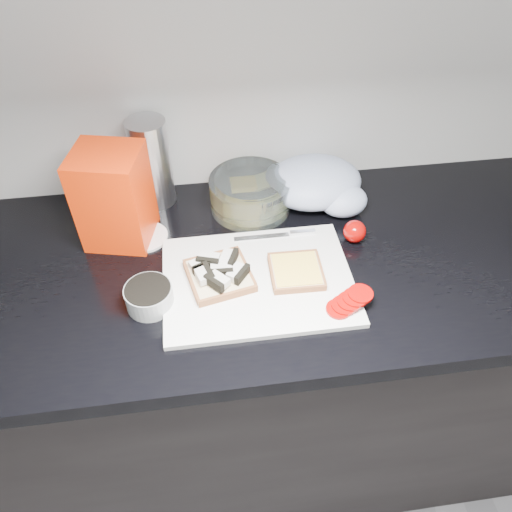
{
  "coord_description": "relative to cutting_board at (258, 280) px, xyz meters",
  "views": [
    {
      "loc": [
        -0.06,
        0.42,
        1.69
      ],
      "look_at": [
        0.04,
        1.16,
        0.95
      ],
      "focal_mm": 35.0,
      "sensor_mm": 36.0,
      "label": 1
    }
  ],
  "objects": [
    {
      "name": "bread_left",
      "position": [
        -0.08,
        0.01,
        0.02
      ],
      "size": [
        0.16,
        0.16,
        0.04
      ],
      "rotation": [
        0.0,
        0.0,
        0.22
      ],
      "color": "beige",
      "rests_on": "cutting_board"
    },
    {
      "name": "tomato_slices",
      "position": [
        0.17,
        -0.1,
        0.02
      ],
      "size": [
        0.11,
        0.08,
        0.02
      ],
      "rotation": [
        0.0,
        0.0,
        -0.07
      ],
      "color": "#980503",
      "rests_on": "cutting_board"
    },
    {
      "name": "cutting_board",
      "position": [
        0.0,
        0.0,
        0.0
      ],
      "size": [
        0.4,
        0.3,
        0.01
      ],
      "primitive_type": "cube",
      "color": "silver",
      "rests_on": "countertop"
    },
    {
      "name": "bread_bag",
      "position": [
        -0.29,
        0.19,
        0.11
      ],
      "size": [
        0.17,
        0.16,
        0.22
      ],
      "primitive_type": "cube",
      "rotation": [
        0.0,
        0.0,
        -0.23
      ],
      "color": "#FA2204",
      "rests_on": "countertop"
    },
    {
      "name": "tub_lid",
      "position": [
        -0.24,
        0.17,
        -0.0
      ],
      "size": [
        0.13,
        0.13,
        0.01
      ],
      "primitive_type": "cylinder",
      "rotation": [
        0.0,
        0.0,
        -0.22
      ],
      "color": "silver",
      "rests_on": "countertop"
    },
    {
      "name": "knife",
      "position": [
        0.08,
        0.13,
        0.01
      ],
      "size": [
        0.19,
        0.01,
        0.01
      ],
      "rotation": [
        0.0,
        0.0,
        -0.0
      ],
      "color": "silver",
      "rests_on": "cutting_board"
    },
    {
      "name": "seed_tub",
      "position": [
        -0.23,
        -0.03,
        0.02
      ],
      "size": [
        0.1,
        0.1,
        0.05
      ],
      "color": "#989C9D",
      "rests_on": "countertop"
    },
    {
      "name": "countertop",
      "position": [
        -0.04,
        0.07,
        -0.03
      ],
      "size": [
        3.5,
        0.64,
        0.04
      ],
      "primitive_type": "cube",
      "color": "black",
      "rests_on": "base_cabinet"
    },
    {
      "name": "whole_tomatoes",
      "position": [
        0.24,
        0.1,
        0.02
      ],
      "size": [
        0.05,
        0.05,
        0.05
      ],
      "rotation": [
        0.0,
        0.0,
        0.21
      ],
      "color": "#980503",
      "rests_on": "countertop"
    },
    {
      "name": "base_cabinet",
      "position": [
        -0.04,
        0.07,
        -0.48
      ],
      "size": [
        3.5,
        0.6,
        0.86
      ],
      "primitive_type": "cube",
      "color": "black",
      "rests_on": "ground"
    },
    {
      "name": "bread_right",
      "position": [
        0.08,
        0.0,
        0.01
      ],
      "size": [
        0.12,
        0.12,
        0.02
      ],
      "rotation": [
        0.0,
        0.0,
        -0.03
      ],
      "color": "beige",
      "rests_on": "cutting_board"
    },
    {
      "name": "grocery_bag",
      "position": [
        0.18,
        0.26,
        0.04
      ],
      "size": [
        0.25,
        0.22,
        0.11
      ],
      "rotation": [
        0.0,
        0.0,
        0.06
      ],
      "color": "#AFBFD7",
      "rests_on": "countertop"
    },
    {
      "name": "glass_bowl",
      "position": [
        0.02,
        0.26,
        0.03
      ],
      "size": [
        0.2,
        0.2,
        0.08
      ],
      "rotation": [
        0.0,
        0.0,
        0.01
      ],
      "color": "silver",
      "rests_on": "countertop"
    },
    {
      "name": "steel_canister",
      "position": [
        -0.21,
        0.32,
        0.1
      ],
      "size": [
        0.09,
        0.09,
        0.22
      ],
      "primitive_type": "cylinder",
      "color": "#AAAAAF",
      "rests_on": "countertop"
    }
  ]
}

